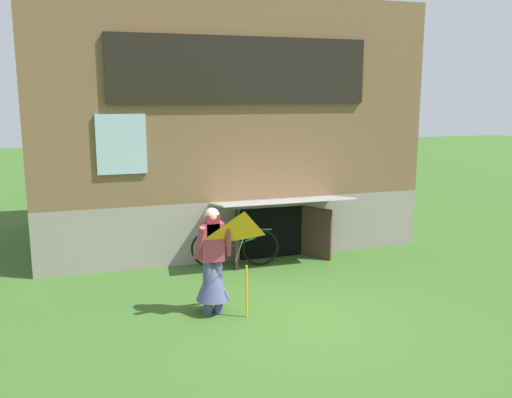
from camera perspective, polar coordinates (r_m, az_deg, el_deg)
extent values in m
plane|color=#386023|center=(8.61, 4.36, -11.91)|extent=(60.00, 60.00, 0.00)
cube|color=gray|center=(13.31, -4.20, -0.94)|extent=(7.99, 4.65, 1.24)
cube|color=brown|center=(13.03, -4.36, 10.33)|extent=(7.99, 4.65, 3.96)
cube|color=black|center=(10.75, -1.41, 13.22)|extent=(5.09, 0.08, 1.26)
cube|color=#9EB7C6|center=(10.77, -1.44, 13.22)|extent=(4.93, 0.04, 1.14)
cube|color=#9EB7C6|center=(10.39, -13.79, 5.54)|extent=(0.90, 0.06, 1.10)
cube|color=black|center=(11.32, 1.75, -3.50)|extent=(1.40, 0.03, 1.05)
cube|color=#3D2B1E|center=(10.81, -2.01, -4.20)|extent=(0.25, 0.69, 1.05)
cube|color=#3D2B1E|center=(11.37, 6.28, -3.50)|extent=(0.44, 0.61, 1.05)
cube|color=#B2B2B7|center=(10.66, 2.73, -0.22)|extent=(2.62, 1.09, 0.18)
cylinder|color=#474C75|center=(8.52, -5.03, -9.15)|extent=(0.14, 0.14, 0.84)
cylinder|color=#474C75|center=(8.55, -3.97, -9.05)|extent=(0.14, 0.14, 0.84)
cone|color=#474C75|center=(8.50, -4.51, -8.30)|extent=(0.52, 0.52, 0.63)
cube|color=#993847|center=(8.32, -4.57, -4.45)|extent=(0.34, 0.20, 0.59)
cylinder|color=#993847|center=(8.17, -5.92, -4.54)|extent=(0.17, 0.33, 0.55)
cylinder|color=#993847|center=(8.27, -2.93, -4.32)|extent=(0.17, 0.33, 0.55)
cube|color=maroon|center=(8.20, -4.50, -2.89)|extent=(0.20, 0.08, 0.36)
sphere|color=#D8AD8E|center=(8.22, -4.61, -1.69)|extent=(0.23, 0.23, 0.23)
pyramid|color=orange|center=(7.92, -1.19, -3.69)|extent=(0.80, 0.56, 0.55)
cylinder|color=beige|center=(8.20, -1.77, -5.40)|extent=(0.01, 0.43, 0.49)
cylinder|color=orange|center=(8.38, -0.98, -9.56)|extent=(0.03, 0.03, 0.81)
torus|color=black|center=(10.83, 0.44, -5.03)|extent=(0.72, 0.19, 0.73)
torus|color=black|center=(10.76, -4.84, -5.17)|extent=(0.72, 0.19, 0.73)
cylinder|color=#287A3D|center=(10.74, -2.20, -4.14)|extent=(0.74, 0.18, 0.04)
cylinder|color=#287A3D|center=(10.77, -2.19, -4.76)|extent=(0.81, 0.20, 0.30)
cylinder|color=#287A3D|center=(10.72, -3.52, -4.17)|extent=(0.04, 0.04, 0.41)
cube|color=black|center=(10.67, -3.54, -3.11)|extent=(0.20, 0.08, 0.05)
cylinder|color=#287A3D|center=(10.74, 0.45, -3.19)|extent=(0.44, 0.11, 0.03)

